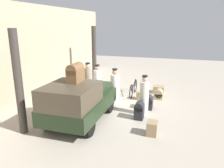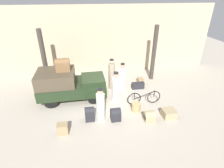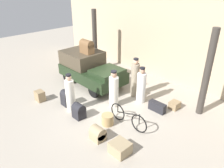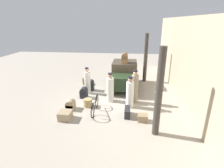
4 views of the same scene
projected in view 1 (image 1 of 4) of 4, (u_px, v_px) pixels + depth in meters
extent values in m
plane|color=#A89E8E|center=(115.00, 106.00, 9.95)|extent=(30.00, 30.00, 0.00)
cube|color=tan|center=(34.00, 53.00, 10.51)|extent=(16.00, 0.15, 4.50)
cylinder|color=#38332D|center=(19.00, 83.00, 7.05)|extent=(0.27, 0.27, 3.48)
cylinder|color=#38332D|center=(94.00, 56.00, 13.10)|extent=(0.27, 0.27, 3.48)
cylinder|color=black|center=(75.00, 101.00, 9.60)|extent=(0.66, 0.12, 0.66)
cylinder|color=black|center=(110.00, 105.00, 9.12)|extent=(0.66, 0.12, 0.66)
cylinder|color=black|center=(47.00, 121.00, 7.63)|extent=(0.66, 0.12, 0.66)
cylinder|color=black|center=(90.00, 127.00, 7.16)|extent=(0.66, 0.12, 0.66)
cube|color=black|center=(81.00, 105.00, 8.30)|extent=(3.45, 1.80, 0.55)
cube|color=#473D2D|center=(71.00, 95.00, 7.41)|extent=(1.90, 1.66, 0.71)
cube|color=black|center=(92.00, 87.00, 9.22)|extent=(1.21, 1.41, 0.25)
torus|color=black|center=(135.00, 86.00, 11.81)|extent=(0.70, 0.04, 0.70)
torus|color=black|center=(131.00, 91.00, 10.84)|extent=(0.70, 0.04, 0.70)
cylinder|color=black|center=(133.00, 85.00, 11.28)|extent=(1.07, 0.04, 0.38)
cylinder|color=black|center=(131.00, 88.00, 10.79)|extent=(0.04, 0.04, 0.36)
cylinder|color=black|center=(136.00, 82.00, 11.76)|extent=(0.04, 0.04, 0.40)
cylinder|color=tan|center=(141.00, 95.00, 10.69)|extent=(0.45, 0.45, 0.42)
cylinder|color=silver|center=(115.00, 89.00, 10.16)|extent=(0.40, 0.40, 1.35)
sphere|color=tan|center=(115.00, 72.00, 9.94)|extent=(0.25, 0.25, 0.25)
cylinder|color=black|center=(115.00, 69.00, 9.91)|extent=(0.24, 0.24, 0.07)
cylinder|color=gray|center=(88.00, 84.00, 10.53)|extent=(0.38, 0.38, 1.57)
sphere|color=tan|center=(88.00, 66.00, 10.29)|extent=(0.23, 0.23, 0.23)
cylinder|color=black|center=(88.00, 63.00, 10.26)|extent=(0.22, 0.22, 0.06)
cylinder|color=silver|center=(144.00, 98.00, 8.82)|extent=(0.37, 0.37, 1.38)
sphere|color=tan|center=(145.00, 79.00, 8.61)|extent=(0.23, 0.23, 0.23)
cylinder|color=black|center=(145.00, 76.00, 8.57)|extent=(0.22, 0.22, 0.06)
cylinder|color=white|center=(97.00, 83.00, 11.01)|extent=(0.39, 0.39, 1.37)
sphere|color=tan|center=(97.00, 68.00, 10.80)|extent=(0.24, 0.24, 0.24)
cylinder|color=black|center=(97.00, 65.00, 10.77)|extent=(0.23, 0.23, 0.07)
cube|color=#9E8966|center=(159.00, 89.00, 11.74)|extent=(0.59, 0.56, 0.38)
cube|color=#9E8966|center=(158.00, 96.00, 10.83)|extent=(0.48, 0.41, 0.29)
cylinder|color=#9E8966|center=(159.00, 93.00, 10.79)|extent=(0.48, 0.41, 0.41)
cube|color=#937A56|center=(96.00, 86.00, 12.57)|extent=(0.37, 0.43, 0.31)
cube|color=#937A56|center=(152.00, 128.00, 7.28)|extent=(0.43, 0.34, 0.47)
cube|color=#232328|center=(139.00, 113.00, 8.50)|extent=(0.41, 0.35, 0.52)
cylinder|color=#232328|center=(139.00, 106.00, 8.43)|extent=(0.41, 0.35, 0.35)
cube|color=#232328|center=(148.00, 104.00, 9.53)|extent=(0.45, 0.40, 0.41)
cylinder|color=#232328|center=(148.00, 100.00, 9.47)|extent=(0.45, 0.40, 0.40)
cube|color=#232328|center=(105.00, 88.00, 12.00)|extent=(0.73, 0.26, 0.39)
cube|color=brown|center=(75.00, 75.00, 7.65)|extent=(0.69, 0.40, 0.47)
cylinder|color=brown|center=(75.00, 69.00, 7.59)|extent=(0.69, 0.40, 0.40)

